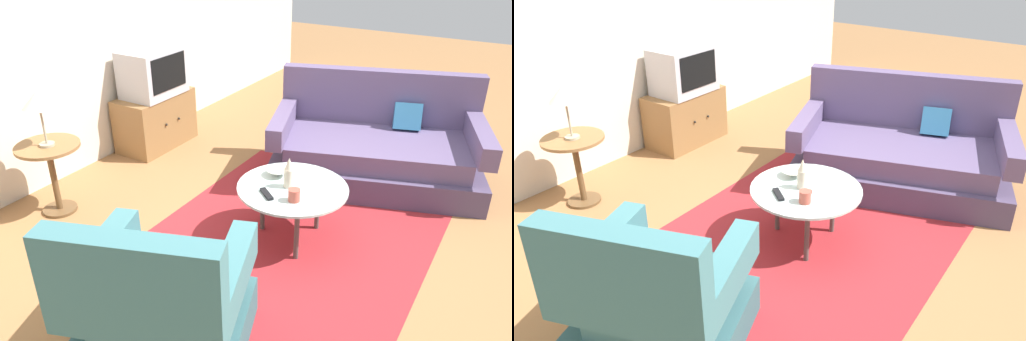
# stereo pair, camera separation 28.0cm
# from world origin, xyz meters

# --- Properties ---
(ground_plane) EXTENTS (16.00, 16.00, 0.00)m
(ground_plane) POSITION_xyz_m (0.00, 0.00, 0.00)
(ground_plane) COLOR olive
(back_wall) EXTENTS (9.00, 0.12, 2.70)m
(back_wall) POSITION_xyz_m (0.00, 2.50, 1.35)
(back_wall) COLOR beige
(back_wall) RESTS_ON ground
(area_rug) EXTENTS (2.53, 1.99, 0.00)m
(area_rug) POSITION_xyz_m (0.06, 0.16, 0.00)
(area_rug) COLOR maroon
(area_rug) RESTS_ON ground
(armchair) EXTENTS (1.05, 1.08, 0.97)m
(armchair) POSITION_xyz_m (-1.31, 0.23, 0.33)
(armchair) COLOR #325C60
(armchair) RESTS_ON ground
(couch) EXTENTS (1.51, 2.04, 0.92)m
(couch) POSITION_xyz_m (1.34, -0.04, 0.29)
(couch) COLOR #4B3E5C
(couch) RESTS_ON ground
(coffee_table) EXTENTS (0.81, 0.81, 0.44)m
(coffee_table) POSITION_xyz_m (0.06, 0.16, 0.41)
(coffee_table) COLOR #B2C6C1
(coffee_table) RESTS_ON ground
(side_table) EXTENTS (0.50, 0.50, 0.59)m
(side_table) POSITION_xyz_m (-0.56, 1.99, 0.43)
(side_table) COLOR olive
(side_table) RESTS_ON ground
(tv_stand) EXTENTS (0.83, 0.46, 0.56)m
(tv_stand) POSITION_xyz_m (0.89, 2.18, 0.28)
(tv_stand) COLOR olive
(tv_stand) RESTS_ON ground
(television) EXTENTS (0.61, 0.43, 0.47)m
(television) POSITION_xyz_m (0.89, 2.16, 0.79)
(television) COLOR #B7B7BC
(television) RESTS_ON tv_stand
(table_lamp) EXTENTS (0.24, 0.24, 0.44)m
(table_lamp) POSITION_xyz_m (-0.57, 1.98, 0.95)
(table_lamp) COLOR #9E937A
(table_lamp) RESTS_ON side_table
(vase) EXTENTS (0.07, 0.07, 0.23)m
(vase) POSITION_xyz_m (0.04, 0.19, 0.55)
(vase) COLOR beige
(vase) RESTS_ON coffee_table
(mug) EXTENTS (0.13, 0.08, 0.09)m
(mug) POSITION_xyz_m (-0.11, 0.06, 0.49)
(mug) COLOR #B74C3D
(mug) RESTS_ON coffee_table
(bowl) EXTENTS (0.17, 0.17, 0.05)m
(bowl) POSITION_xyz_m (0.16, 0.34, 0.47)
(bowl) COLOR silver
(bowl) RESTS_ON coffee_table
(tv_remote_dark) EXTENTS (0.14, 0.15, 0.02)m
(tv_remote_dark) POSITION_xyz_m (-0.14, 0.26, 0.45)
(tv_remote_dark) COLOR black
(tv_remote_dark) RESTS_ON coffee_table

